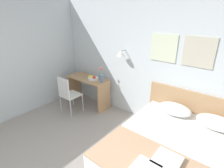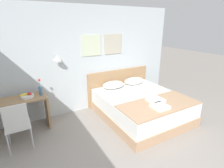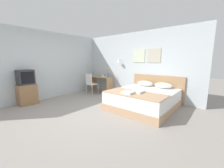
% 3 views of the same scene
% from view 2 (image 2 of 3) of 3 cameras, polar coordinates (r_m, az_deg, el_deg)
% --- Properties ---
extents(wall_back, '(5.54, 0.31, 2.65)m').
position_cam_2_polar(wall_back, '(4.47, -10.87, 7.34)').
color(wall_back, silver).
rests_on(wall_back, ground_plane).
extents(bed, '(1.82, 2.05, 0.57)m').
position_cam_2_polar(bed, '(4.42, 9.42, -7.14)').
color(bed, tan).
rests_on(bed, ground_plane).
extents(headboard, '(1.94, 0.06, 0.97)m').
position_cam_2_polar(headboard, '(5.13, 2.21, -0.59)').
color(headboard, '#A87F56').
rests_on(headboard, ground_plane).
extents(pillow_left, '(0.60, 0.40, 0.19)m').
position_cam_2_polar(pillow_left, '(4.68, 0.46, -0.26)').
color(pillow_left, white).
rests_on(pillow_left, bed).
extents(pillow_right, '(0.60, 0.40, 0.19)m').
position_cam_2_polar(pillow_right, '(5.04, 7.22, 1.02)').
color(pillow_right, white).
rests_on(pillow_right, bed).
extents(throw_blanket, '(1.76, 0.82, 0.02)m').
position_cam_2_polar(throw_blanket, '(3.90, 15.13, -6.43)').
color(throw_blanket, tan).
rests_on(throw_blanket, bed).
extents(folded_towel_near_foot, '(0.32, 0.33, 0.06)m').
position_cam_2_polar(folded_towel_near_foot, '(3.99, 14.04, -5.05)').
color(folded_towel_near_foot, white).
rests_on(folded_towel_near_foot, throw_blanket).
extents(folded_towel_mid_bed, '(0.31, 0.31, 0.06)m').
position_cam_2_polar(folded_towel_mid_bed, '(3.71, 15.42, -7.07)').
color(folded_towel_mid_bed, white).
rests_on(folded_towel_mid_bed, throw_blanket).
extents(desk, '(1.16, 0.48, 0.76)m').
position_cam_2_polar(desk, '(4.17, -28.26, -7.32)').
color(desk, '#A87F56').
rests_on(desk, ground_plane).
extents(desk_chair, '(0.42, 0.42, 0.94)m').
position_cam_2_polar(desk_chair, '(3.58, -28.55, -11.29)').
color(desk_chair, white).
rests_on(desk_chair, ground_plane).
extents(fruit_bowl, '(0.27, 0.27, 0.11)m').
position_cam_2_polar(fruit_bowl, '(4.06, -26.01, -3.47)').
color(fruit_bowl, silver).
rests_on(fruit_bowl, desk).
extents(flower_vase, '(0.08, 0.08, 0.37)m').
position_cam_2_polar(flower_vase, '(4.05, -22.35, -1.59)').
color(flower_vase, '#4C7099').
rests_on(flower_vase, desk).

